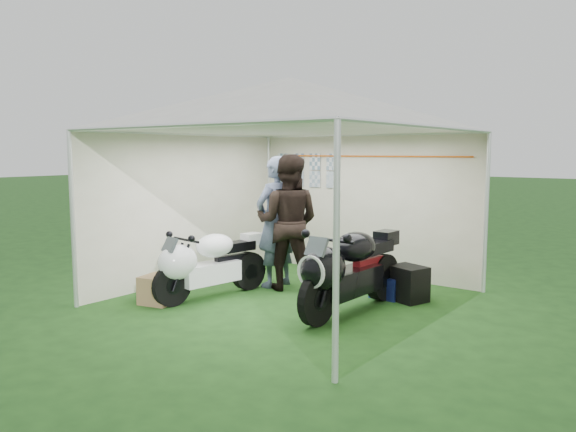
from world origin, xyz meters
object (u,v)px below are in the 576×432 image
at_px(person_dark_jacket, 288,222).
at_px(crate_1, 159,289).
at_px(paddock_stand, 386,287).
at_px(crate_0, 159,289).
at_px(equipment_box, 408,283).
at_px(person_blue_jacket, 275,222).
at_px(motorcycle_white, 206,262).
at_px(motorcycle_black, 348,268).
at_px(canopy_tent, 291,110).

bearing_deg(person_dark_jacket, crate_1, 37.45).
height_order(paddock_stand, crate_1, crate_1).
bearing_deg(person_dark_jacket, crate_0, 31.88).
relative_size(person_dark_jacket, equipment_box, 4.15).
xyz_separation_m(person_blue_jacket, equipment_box, (1.96, 0.42, -0.74)).
relative_size(motorcycle_white, person_blue_jacket, 0.95).
relative_size(motorcycle_black, equipment_box, 4.46).
bearing_deg(equipment_box, person_dark_jacket, -165.64).
distance_m(person_dark_jacket, equipment_box, 1.92).
height_order(person_dark_jacket, person_blue_jacket, person_dark_jacket).
xyz_separation_m(canopy_tent, person_dark_jacket, (-0.39, 0.43, -1.58)).
bearing_deg(equipment_box, crate_1, -140.73).
xyz_separation_m(paddock_stand, person_dark_jacket, (-1.42, -0.37, 0.84)).
relative_size(person_blue_jacket, equipment_box, 4.09).
height_order(motorcycle_white, paddock_stand, motorcycle_white).
height_order(motorcycle_black, paddock_stand, motorcycle_black).
bearing_deg(motorcycle_black, equipment_box, 74.58).
height_order(crate_0, crate_1, crate_1).
xyz_separation_m(motorcycle_white, person_blue_jacket, (0.30, 1.16, 0.47)).
xyz_separation_m(motorcycle_white, crate_0, (-0.49, -0.43, -0.37)).
xyz_separation_m(person_blue_jacket, crate_1, (-0.64, -1.71, -0.79)).
bearing_deg(canopy_tent, crate_0, -141.31).
bearing_deg(motorcycle_black, crate_1, -152.04).
height_order(motorcycle_black, person_blue_jacket, person_blue_jacket).
distance_m(motorcycle_black, crate_1, 2.56).
relative_size(canopy_tent, motorcycle_black, 2.65).
height_order(motorcycle_white, crate_0, motorcycle_white).
relative_size(motorcycle_white, paddock_stand, 4.56).
bearing_deg(crate_0, paddock_stand, 38.37).
xyz_separation_m(motorcycle_white, crate_1, (-0.35, -0.55, -0.33)).
xyz_separation_m(canopy_tent, motorcycle_black, (1.00, -0.16, -1.99)).
bearing_deg(motorcycle_white, equipment_box, 43.62).
bearing_deg(equipment_box, person_blue_jacket, -167.80).
bearing_deg(crate_1, paddock_stand, 41.73).
bearing_deg(canopy_tent, motorcycle_black, -9.36).
relative_size(canopy_tent, motorcycle_white, 3.04).
relative_size(equipment_box, crate_0, 1.12).
distance_m(motorcycle_black, crate_0, 2.65).
relative_size(motorcycle_black, crate_1, 5.11).
bearing_deg(paddock_stand, crate_1, -138.27).
distance_m(motorcycle_black, person_dark_jacket, 1.56).
relative_size(person_dark_jacket, crate_0, 4.64).
bearing_deg(equipment_box, crate_0, -143.79).
distance_m(paddock_stand, crate_0, 3.14).
bearing_deg(crate_1, person_dark_jacket, 62.24).
bearing_deg(paddock_stand, motorcycle_black, -92.29).
distance_m(canopy_tent, motorcycle_black, 2.23).
xyz_separation_m(canopy_tent, equipment_box, (1.33, 0.87, -2.34)).
distance_m(motorcycle_white, crate_1, 0.73).
height_order(motorcycle_white, person_dark_jacket, person_dark_jacket).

